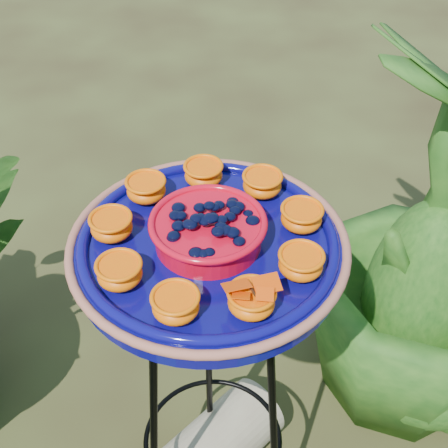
{
  "coord_description": "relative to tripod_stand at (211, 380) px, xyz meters",
  "views": [
    {
      "loc": [
        0.07,
        -0.58,
        1.58
      ],
      "look_at": [
        0.13,
        0.17,
        0.92
      ],
      "focal_mm": 50.0,
      "sensor_mm": 36.0,
      "label": 1
    }
  ],
  "objects": [
    {
      "name": "shrub_back_right",
      "position": [
        0.56,
        0.33,
        0.01
      ],
      "size": [
        0.65,
        0.65,
        1.06
      ],
      "primitive_type": "imported",
      "rotation": [
        0.0,
        0.0,
        1.67
      ],
      "color": "#174512",
      "rests_on": "ground"
    },
    {
      "name": "tripod_stand",
      "position": [
        0.0,
        0.0,
        0.0
      ],
      "size": [
        0.32,
        0.34,
        0.85
      ],
      "rotation": [
        0.0,
        0.0,
        -0.0
      ],
      "color": "black",
      "rests_on": "ground"
    },
    {
      "name": "feeder_dish",
      "position": [
        0.0,
        -0.0,
        0.38
      ],
      "size": [
        0.45,
        0.45,
        0.1
      ],
      "rotation": [
        0.0,
        0.0,
        -0.0
      ],
      "color": "#09085E",
      "rests_on": "tripod_stand"
    }
  ]
}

